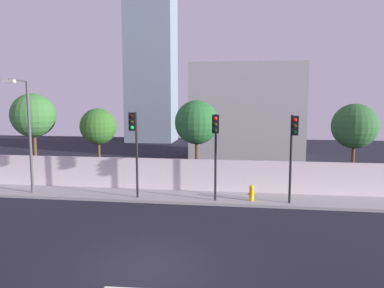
{
  "coord_description": "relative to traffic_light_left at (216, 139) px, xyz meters",
  "views": [
    {
      "loc": [
        2.95,
        -10.69,
        5.28
      ],
      "look_at": [
        0.56,
        6.5,
        3.2
      ],
      "focal_mm": 33.76,
      "sensor_mm": 36.0,
      "label": 1
    }
  ],
  "objects": [
    {
      "name": "traffic_light_right",
      "position": [
        3.7,
        -0.19,
        0.0
      ],
      "size": [
        0.35,
        1.51,
        4.45
      ],
      "color": "black",
      "rests_on": "sidewalk"
    },
    {
      "name": "roadside_tree_midright",
      "position": [
        -1.43,
        3.94,
        0.56
      ],
      "size": [
        2.68,
        2.68,
        5.32
      ],
      "color": "brown",
      "rests_on": "ground"
    },
    {
      "name": "sidewalk",
      "position": [
        -1.66,
        1.15,
        -3.33
      ],
      "size": [
        36.0,
        2.4,
        0.15
      ],
      "primitive_type": "cube",
      "color": "#989898",
      "rests_on": "ground"
    },
    {
      "name": "traffic_light_left",
      "position": [
        0.0,
        0.0,
        0.0
      ],
      "size": [
        0.35,
        1.16,
        4.47
      ],
      "color": "black",
      "rests_on": "sidewalk"
    },
    {
      "name": "traffic_light_center",
      "position": [
        -4.14,
        -0.04,
        0.06
      ],
      "size": [
        0.36,
        1.24,
        4.56
      ],
      "color": "black",
      "rests_on": "sidewalk"
    },
    {
      "name": "roadside_tree_leftmost",
      "position": [
        -12.08,
        3.94,
        0.92
      ],
      "size": [
        2.83,
        2.83,
        5.77
      ],
      "color": "brown",
      "rests_on": "ground"
    },
    {
      "name": "perimeter_wall",
      "position": [
        -1.66,
        2.44,
        -2.36
      ],
      "size": [
        36.0,
        0.18,
        1.8
      ],
      "primitive_type": "cube",
      "color": "silver",
      "rests_on": "sidewalk"
    },
    {
      "name": "street_lamp_curbside",
      "position": [
        -10.34,
        0.45,
        0.46
      ],
      "size": [
        0.61,
        1.84,
        6.25
      ],
      "color": "#4C4C51",
      "rests_on": "sidewalk"
    },
    {
      "name": "tower_on_skyline",
      "position": [
        -10.43,
        28.44,
        11.44
      ],
      "size": [
        6.03,
        5.0,
        29.69
      ],
      "primitive_type": "cube",
      "color": "gray",
      "rests_on": "ground"
    },
    {
      "name": "ground_plane",
      "position": [
        -1.66,
        -7.05,
        -3.41
      ],
      "size": [
        80.0,
        80.0,
        0.0
      ],
      "primitive_type": "plane",
      "color": "black"
    },
    {
      "name": "low_building_distant",
      "position": [
        1.65,
        16.44,
        0.89
      ],
      "size": [
        10.09,
        6.0,
        8.6
      ],
      "primitive_type": "cube",
      "color": "#9E9E9E",
      "rests_on": "ground"
    },
    {
      "name": "fire_hydrant",
      "position": [
        1.84,
        0.69,
        -2.82
      ],
      "size": [
        0.44,
        0.26,
        0.82
      ],
      "color": "gold",
      "rests_on": "sidewalk"
    },
    {
      "name": "roadside_tree_midleft",
      "position": [
        -7.71,
        3.94,
        0.25
      ],
      "size": [
        2.28,
        2.28,
        4.82
      ],
      "color": "brown",
      "rests_on": "ground"
    },
    {
      "name": "roadside_tree_rightmost",
      "position": [
        7.68,
        3.94,
        0.42
      ],
      "size": [
        2.58,
        2.58,
        5.13
      ],
      "color": "brown",
      "rests_on": "ground"
    }
  ]
}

